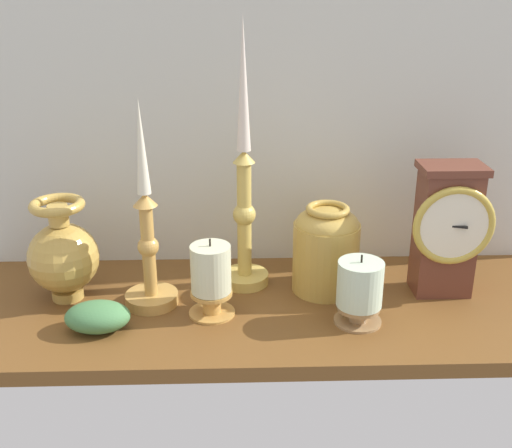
% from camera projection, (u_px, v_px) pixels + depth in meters
% --- Properties ---
extents(ground_plane, '(1.00, 0.36, 0.02)m').
position_uv_depth(ground_plane, '(264.00, 310.00, 1.02)').
color(ground_plane, brown).
extents(back_wall, '(1.20, 0.02, 0.65)m').
position_uv_depth(back_wall, '(260.00, 84.00, 1.07)').
color(back_wall, silver).
rests_on(back_wall, ground_plane).
extents(mantel_clock, '(0.13, 0.09, 0.22)m').
position_uv_depth(mantel_clock, '(447.00, 229.00, 1.01)').
color(mantel_clock, brown).
rests_on(mantel_clock, ground_plane).
extents(candlestick_tall_left, '(0.08, 0.08, 0.45)m').
position_uv_depth(candlestick_tall_left, '(244.00, 201.00, 1.03)').
color(candlestick_tall_left, '#D4B454').
rests_on(candlestick_tall_left, ground_plane).
extents(candlestick_tall_center, '(0.09, 0.09, 0.34)m').
position_uv_depth(candlestick_tall_center, '(148.00, 246.00, 0.98)').
color(candlestick_tall_center, gold).
rests_on(candlestick_tall_center, ground_plane).
extents(brass_vase_bulbous, '(0.11, 0.11, 0.17)m').
position_uv_depth(brass_vase_bulbous, '(63.00, 254.00, 1.01)').
color(brass_vase_bulbous, gold).
rests_on(brass_vase_bulbous, ground_plane).
extents(brass_vase_jar, '(0.11, 0.11, 0.15)m').
position_uv_depth(brass_vase_jar, '(326.00, 247.00, 1.04)').
color(brass_vase_jar, gold).
rests_on(brass_vase_jar, ground_plane).
extents(pillar_candle_front, '(0.07, 0.07, 0.13)m').
position_uv_depth(pillar_candle_front, '(211.00, 278.00, 0.96)').
color(pillar_candle_front, gold).
rests_on(pillar_candle_front, ground_plane).
extents(pillar_candle_near_clock, '(0.07, 0.07, 0.11)m').
position_uv_depth(pillar_candle_near_clock, '(360.00, 290.00, 0.94)').
color(pillar_candle_near_clock, '#A58052').
rests_on(pillar_candle_near_clock, ground_plane).
extents(ivy_sprig, '(0.10, 0.07, 0.05)m').
position_uv_depth(ivy_sprig, '(98.00, 317.00, 0.93)').
color(ivy_sprig, '#49804A').
rests_on(ivy_sprig, ground_plane).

